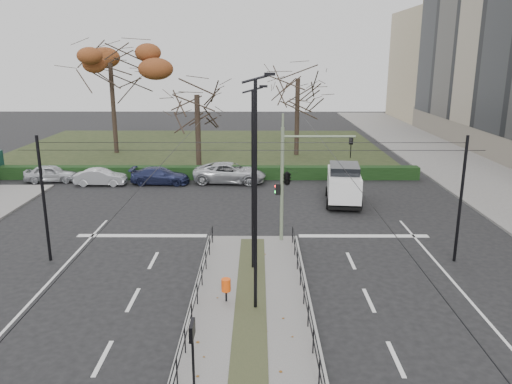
% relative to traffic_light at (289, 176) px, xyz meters
% --- Properties ---
extents(ground, '(140.00, 140.00, 0.00)m').
position_rel_traffic_light_xyz_m(ground, '(-1.84, -4.50, -3.56)').
color(ground, black).
rests_on(ground, ground).
extents(median_island, '(4.40, 15.00, 0.14)m').
position_rel_traffic_light_xyz_m(median_island, '(-1.84, -7.00, -3.49)').
color(median_island, '#605E5B').
rests_on(median_island, ground).
extents(sidewalk_east, '(8.00, 90.00, 0.14)m').
position_rel_traffic_light_xyz_m(sidewalk_east, '(16.16, 17.50, -3.49)').
color(sidewalk_east, '#605E5B').
rests_on(sidewalk_east, ground).
extents(park, '(38.00, 26.00, 0.10)m').
position_rel_traffic_light_xyz_m(park, '(-7.84, 27.50, -3.51)').
color(park, black).
rests_on(park, ground).
extents(hedge, '(38.00, 1.00, 1.00)m').
position_rel_traffic_light_xyz_m(hedge, '(-7.84, 14.10, -3.06)').
color(hedge, black).
rests_on(hedge, ground).
extents(median_railing, '(4.14, 13.24, 0.92)m').
position_rel_traffic_light_xyz_m(median_railing, '(-1.84, -7.10, -2.58)').
color(median_railing, black).
rests_on(median_railing, median_island).
extents(catenary, '(20.00, 34.00, 6.00)m').
position_rel_traffic_light_xyz_m(catenary, '(-1.84, -2.88, -0.13)').
color(catenary, black).
rests_on(catenary, ground).
extents(traffic_light, '(4.03, 2.25, 5.87)m').
position_rel_traffic_light_xyz_m(traffic_light, '(0.00, 0.00, 0.00)').
color(traffic_light, slate).
rests_on(traffic_light, median_island).
extents(litter_bin, '(0.36, 0.36, 0.93)m').
position_rel_traffic_light_xyz_m(litter_bin, '(-2.80, -6.86, -2.75)').
color(litter_bin, black).
rests_on(litter_bin, median_island).
extents(info_panel, '(0.13, 0.60, 2.30)m').
position_rel_traffic_light_xyz_m(info_panel, '(-3.35, -12.52, -1.61)').
color(info_panel, black).
rests_on(info_panel, median_island).
extents(streetlamp_median_near, '(0.73, 0.15, 8.71)m').
position_rel_traffic_light_xyz_m(streetlamp_median_near, '(-1.63, -7.35, 1.01)').
color(streetlamp_median_near, black).
rests_on(streetlamp_median_near, median_island).
extents(streetlamp_median_far, '(0.68, 0.14, 8.10)m').
position_rel_traffic_light_xyz_m(streetlamp_median_far, '(-1.77, -3.63, 0.70)').
color(streetlamp_median_far, black).
rests_on(streetlamp_median_far, median_island).
extents(parked_car_first, '(4.05, 1.93, 1.34)m').
position_rel_traffic_light_xyz_m(parked_car_first, '(-17.59, 13.03, -2.89)').
color(parked_car_first, '#B4B6BC').
rests_on(parked_car_first, ground).
extents(parked_car_second, '(3.81, 1.36, 1.25)m').
position_rel_traffic_light_xyz_m(parked_car_second, '(-13.43, 11.99, -2.93)').
color(parked_car_second, '#B4B6BC').
rests_on(parked_car_second, ground).
extents(parked_car_third, '(4.50, 1.96, 1.29)m').
position_rel_traffic_light_xyz_m(parked_car_third, '(-9.01, 12.37, -2.91)').
color(parked_car_third, '#20264A').
rests_on(parked_car_third, ground).
extents(parked_car_fourth, '(5.71, 2.95, 1.54)m').
position_rel_traffic_light_xyz_m(parked_car_fourth, '(-3.73, 12.85, -2.79)').
color(parked_car_fourth, '#B4B6BC').
rests_on(parked_car_fourth, ground).
extents(white_van, '(2.68, 5.12, 2.58)m').
position_rel_traffic_light_xyz_m(white_van, '(4.09, 7.36, -2.22)').
color(white_van, white).
rests_on(white_van, ground).
extents(rust_tree, '(9.71, 9.71, 11.51)m').
position_rel_traffic_light_xyz_m(rust_tree, '(-15.81, 24.89, 5.29)').
color(rust_tree, black).
rests_on(rust_tree, park).
extents(bare_tree_center, '(6.40, 6.40, 9.75)m').
position_rel_traffic_light_xyz_m(bare_tree_center, '(2.21, 23.86, 3.34)').
color(bare_tree_center, black).
rests_on(bare_tree_center, park).
extents(bare_tree_near, '(5.50, 5.50, 8.42)m').
position_rel_traffic_light_xyz_m(bare_tree_near, '(-6.50, 16.25, 2.41)').
color(bare_tree_near, black).
rests_on(bare_tree_near, park).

